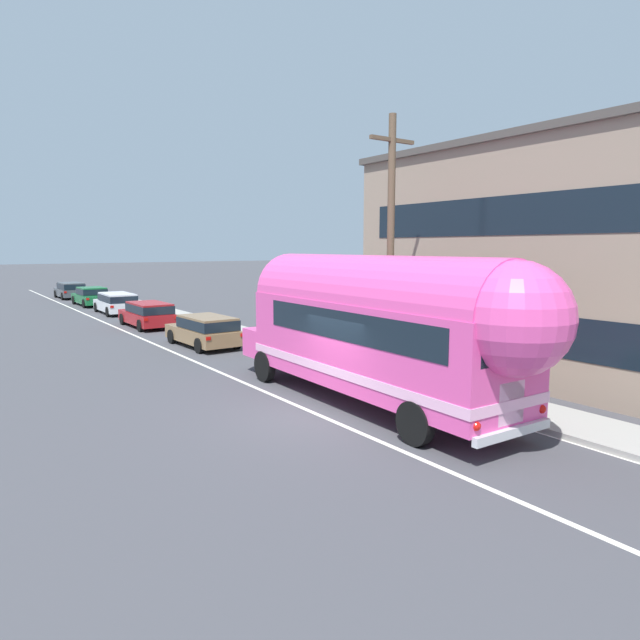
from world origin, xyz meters
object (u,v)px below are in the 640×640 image
utility_pole (391,244)px  car_lead (205,329)px  car_second (148,313)px  car_fifth (70,289)px  painted_bus (382,324)px  car_fourth (92,296)px  car_third (117,302)px

utility_pole → car_lead: (-2.64, 8.97, -3.64)m
car_second → utility_pole: bearing=-80.4°
car_second → car_fifth: 20.86m
utility_pole → car_lead: bearing=106.4°
painted_bus → car_fourth: bearing=90.1°
car_third → painted_bus: bearing=-90.1°
car_second → car_fifth: same height
car_fourth → car_fifth: same height
painted_bus → utility_pole: bearing=44.8°
painted_bus → car_fifth: painted_bus is taller
car_second → car_third: size_ratio=0.98×
painted_bus → car_lead: 11.60m
car_third → car_fourth: (-0.09, 6.50, -0.05)m
utility_pole → car_fourth: size_ratio=1.80×
car_lead → car_third: bearing=89.4°
utility_pole → painted_bus: 4.17m
car_third → car_fifth: size_ratio=1.09×
car_third → car_fifth: 13.53m
painted_bus → car_fourth: size_ratio=2.45×
car_fourth → car_second: bearing=-90.8°
car_lead → car_second: size_ratio=0.96×
painted_bus → car_fourth: painted_bus is taller
car_lead → car_second: bearing=91.0°
car_second → car_lead: bearing=-89.0°
painted_bus → car_lead: size_ratio=2.62×
car_second → car_third: (0.28, 7.33, 0.01)m
car_fourth → painted_bus: bearing=-89.9°
utility_pole → car_fifth: 37.47m
car_lead → car_second: same height
car_fifth → car_second: bearing=-90.2°
car_third → car_fifth: (-0.22, 13.53, -0.01)m
utility_pole → painted_bus: (-2.55, -2.53, -2.12)m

